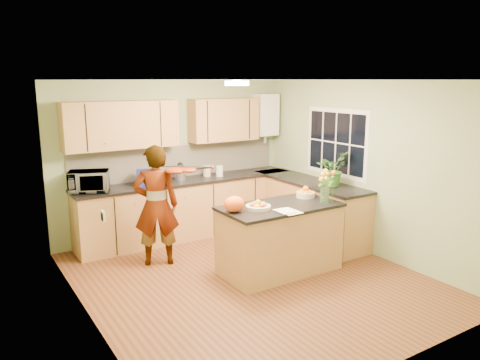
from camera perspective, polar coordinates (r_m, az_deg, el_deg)
floor at (r=6.15m, az=1.16°, el=-11.89°), size 4.50×4.50×0.00m
ceiling at (r=5.62m, az=1.27°, el=12.11°), size 4.00×4.50×0.02m
wall_back at (r=7.70m, az=-8.07°, el=2.64°), size 4.00×0.02×2.50m
wall_front at (r=4.13m, az=18.78°, el=-6.14°), size 4.00×0.02×2.50m
wall_left at (r=4.97m, az=-18.44°, el=-3.08°), size 0.02×4.50×2.50m
wall_right at (r=7.04m, az=14.94°, el=1.46°), size 0.02×4.50×2.50m
back_counter at (r=7.64m, az=-6.29°, el=-3.37°), size 3.64×0.62×0.94m
right_counter at (r=7.60m, az=8.37°, el=-3.51°), size 0.62×2.24×0.94m
splashback at (r=7.73m, az=-7.34°, el=2.33°), size 3.60×0.02×0.52m
upper_cabinets at (r=7.40m, az=-8.91°, el=6.92°), size 3.20×0.34×0.70m
boiler at (r=8.32m, az=3.08°, el=7.93°), size 0.40×0.30×0.86m
window_right at (r=7.40m, az=11.62°, el=4.48°), size 0.01×1.30×1.05m
light_switch at (r=4.40m, az=-16.37°, el=-4.21°), size 0.02×0.09×0.09m
ceiling_lamp at (r=5.87m, az=-0.38°, el=11.73°), size 0.30×0.30×0.07m
peninsula_island at (r=6.23m, az=4.87°, el=-7.09°), size 1.58×0.81×0.91m
fruit_dish at (r=5.89m, az=2.23°, el=-3.13°), size 0.32×0.32×0.11m
orange_bowl at (r=6.53m, az=8.01°, el=-1.55°), size 0.26×0.26×0.15m
flower_vase at (r=6.27m, az=10.37°, el=0.17°), size 0.26×0.26×0.48m
orange_bag at (r=5.74m, az=-0.70°, el=-2.95°), size 0.28×0.24×0.20m
papers at (r=5.81m, az=5.94°, el=-3.80°), size 0.23×0.31×0.01m
violinist at (r=6.45m, az=-10.19°, el=-3.08°), size 0.71×0.59×1.66m
violin at (r=6.22m, az=-7.88°, el=1.15°), size 0.71×0.62×0.18m
microwave at (r=6.97m, az=-17.94°, el=-0.15°), size 0.64×0.54×0.30m
blue_box at (r=7.21m, az=-11.29°, el=0.31°), size 0.34×0.29×0.23m
kettle at (r=7.49m, az=-7.30°, el=1.03°), size 0.18×0.18×0.33m
jar_cream at (r=7.72m, az=-4.05°, el=1.11°), size 0.13×0.13×0.18m
jar_white at (r=7.71m, az=-2.52°, el=1.10°), size 0.15×0.15×0.18m
potted_plant at (r=7.08m, az=11.11°, el=1.34°), size 0.58×0.54×0.53m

